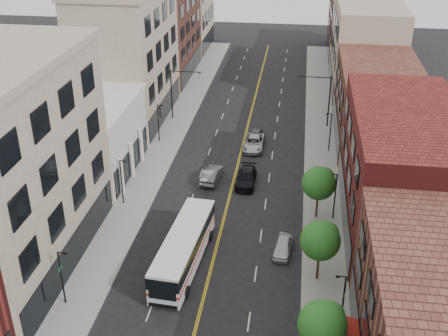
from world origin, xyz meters
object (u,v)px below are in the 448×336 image
at_px(city_bus, 184,247).
at_px(car_lane_b, 254,143).
at_px(car_lane_c, 255,136).
at_px(car_parked_far, 283,246).
at_px(car_lane_a, 246,178).
at_px(car_lane_behind, 212,174).

bearing_deg(city_bus, car_lane_b, 85.41).
bearing_deg(car_lane_c, car_parked_far, -73.01).
relative_size(car_parked_far, car_lane_a, 0.76).
xyz_separation_m(car_lane_behind, car_lane_c, (3.95, 11.67, -0.10)).
bearing_deg(car_lane_b, car_lane_behind, -111.93).
height_order(car_parked_far, car_lane_a, car_lane_a).
xyz_separation_m(car_parked_far, car_lane_b, (-4.70, 22.17, 0.09)).
bearing_deg(car_lane_behind, car_parked_far, 129.94).
height_order(car_lane_behind, car_lane_b, car_lane_behind).
height_order(car_parked_far, car_lane_behind, car_lane_behind).
distance_m(car_lane_behind, car_lane_a, 3.96).
distance_m(city_bus, car_parked_far, 9.25).
bearing_deg(car_lane_b, car_lane_a, -88.88).
bearing_deg(car_lane_b, car_parked_far, -76.92).
bearing_deg(car_lane_a, city_bus, -103.40).
bearing_deg(car_parked_far, city_bus, -155.55).
relative_size(car_lane_behind, car_lane_c, 1.18).
distance_m(car_lane_behind, car_lane_b, 10.08).
distance_m(car_lane_a, car_lane_b, 9.54).
xyz_separation_m(car_parked_far, car_lane_a, (-4.70, 12.63, 0.08)).
distance_m(city_bus, car_lane_b, 25.52).
bearing_deg(car_lane_b, city_bus, -97.82).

